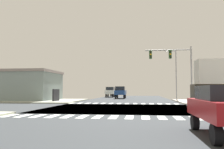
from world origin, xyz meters
The scene contains 12 objects.
ground centered at (0.00, 0.00, -0.03)m, with size 90.00×90.00×0.05m.
sidewalk_corner_ne centered at (13.00, 12.00, 0.07)m, with size 12.00×12.00×0.14m.
sidewalk_corner_nw centered at (-13.00, 12.00, 0.07)m, with size 12.00×12.00×0.14m.
crosswalk_near centered at (-0.25, -7.30, 0.00)m, with size 13.50×2.00×0.01m.
crosswalk_far centered at (-0.25, 7.30, 0.00)m, with size 13.50×2.00×0.01m.
traffic_signal_mast centered at (6.02, 7.42, 5.15)m, with size 5.69×0.55×7.04m.
street_lamp centered at (7.47, 17.13, 4.87)m, with size 1.78×0.32×8.17m.
bank_building centered at (-17.10, 13.26, 2.36)m, with size 13.00×8.59×4.71m.
pickup_nearside_1 centered at (-2.00, 23.94, 1.29)m, with size 2.00×5.10×2.35m.
suv_farside_1 centered at (-5.00, 31.75, 1.39)m, with size 1.96×4.60×2.34m.
sedan_crossing_1 centered at (-5.00, 39.74, 1.12)m, with size 1.80×4.30×1.88m.
sedan_trailing_2 centered at (5.00, -13.02, 1.12)m, with size 1.80×4.30×1.88m.
Camera 1 is at (1.98, -22.21, 1.72)m, focal length 37.86 mm.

